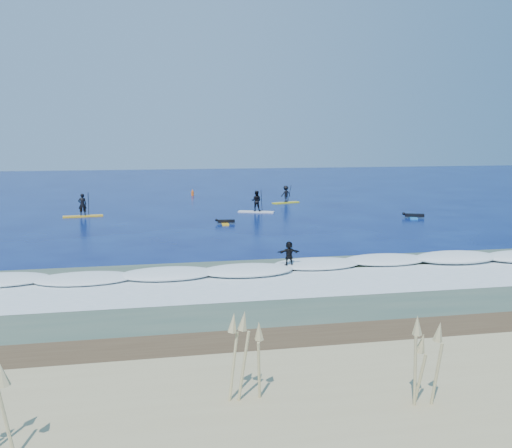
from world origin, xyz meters
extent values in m
plane|color=#030C47|center=(0.00, 0.00, 0.00)|extent=(160.00, 160.00, 0.00)
cube|color=tan|center=(0.00, -27.00, 0.00)|extent=(90.00, 7.00, 2.00)
cube|color=#453320|center=(0.00, -21.50, 0.00)|extent=(90.00, 5.00, 0.08)
cube|color=#3A503F|center=(0.00, -14.00, 0.01)|extent=(90.00, 13.00, 0.01)
cube|color=white|center=(0.00, -10.00, 0.00)|extent=(40.00, 6.00, 0.30)
cube|color=silver|center=(0.00, -13.00, 0.00)|extent=(34.00, 5.00, 0.02)
cube|color=gold|center=(-13.24, 12.31, 0.06)|extent=(3.42, 1.24, 0.11)
imported|color=black|center=(-13.24, 12.31, 1.07)|extent=(0.75, 0.54, 1.92)
cylinder|color=black|center=(-12.74, 12.38, 1.00)|extent=(0.14, 0.77, 2.24)
cube|color=black|center=(-12.74, 12.38, -0.06)|extent=(0.13, 0.03, 0.33)
cube|color=white|center=(2.04, 12.15, 0.05)|extent=(3.35, 1.99, 0.11)
imported|color=black|center=(2.04, 12.15, 1.05)|extent=(1.12, 1.01, 1.89)
cylinder|color=black|center=(2.50, 11.97, 0.98)|extent=(0.33, 0.72, 2.20)
cube|color=black|center=(2.50, 11.97, -0.05)|extent=(0.13, 0.03, 0.33)
cube|color=yellow|center=(6.44, 18.54, 0.05)|extent=(3.05, 1.67, 0.10)
imported|color=black|center=(6.44, 18.54, 0.95)|extent=(1.25, 0.96, 1.71)
cylinder|color=black|center=(6.86, 18.68, 0.89)|extent=(0.26, 0.66, 1.99)
cube|color=black|center=(6.86, 18.68, -0.05)|extent=(0.12, 0.03, 0.30)
cube|color=yellow|center=(-1.74, 5.97, 0.05)|extent=(0.68, 2.01, 0.09)
cube|color=black|center=(-1.65, 5.96, 0.21)|extent=(1.39, 0.46, 0.23)
sphere|color=black|center=(-2.42, 6.02, 0.30)|extent=(0.23, 0.23, 0.23)
cube|color=blue|center=(14.48, 6.06, 0.05)|extent=(1.43, 2.37, 0.11)
cube|color=black|center=(14.58, 6.02, 0.24)|extent=(1.64, 0.98, 0.26)
sphere|color=black|center=(13.74, 6.35, 0.35)|extent=(0.26, 0.26, 0.26)
cube|color=white|center=(-0.70, -10.25, 0.20)|extent=(1.93, 0.57, 0.10)
imported|color=black|center=(-0.70, -10.25, 0.89)|extent=(1.20, 0.41, 1.29)
cylinder|color=#EF5C15|center=(-2.43, 27.59, 0.26)|extent=(0.32, 0.32, 0.52)
cone|color=#EF5C15|center=(-2.43, 27.59, 0.64)|extent=(0.23, 0.23, 0.25)
camera|label=1|loc=(-8.09, -38.48, 7.02)|focal=40.00mm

